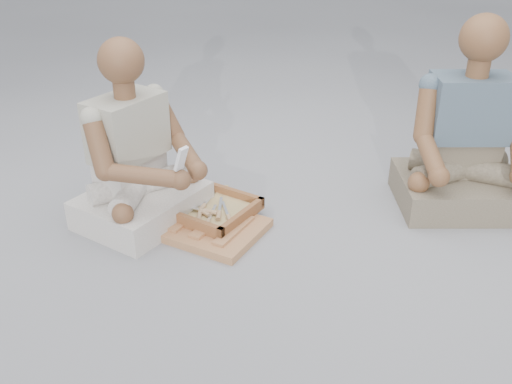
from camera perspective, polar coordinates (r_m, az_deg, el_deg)
The scene contains 27 objects.
ground at distance 2.56m, azimuth -1.23°, elevation -6.72°, with size 60.00×60.00×0.00m, color #95969A.
carved_panel at distance 2.78m, azimuth -5.54°, elevation -3.33°, with size 0.59×0.39×0.04m, color #9F603D.
tool_tray at distance 2.85m, azimuth -5.07°, elevation -1.54°, with size 0.49×0.40×0.06m.
chisel_0 at distance 2.82m, azimuth -7.03°, elevation -1.67°, with size 0.06×0.22×0.02m.
chisel_1 at distance 2.77m, azimuth -5.66°, elevation -2.23°, with size 0.12×0.20×0.02m.
chisel_2 at distance 2.79m, azimuth -5.45°, elevation -1.94°, with size 0.22×0.08×0.02m.
chisel_3 at distance 2.78m, azimuth -4.98°, elevation -1.89°, with size 0.22×0.05×0.02m.
chisel_4 at distance 2.73m, azimuth -2.75°, elevation -2.54°, with size 0.16×0.18×0.02m.
chisel_5 at distance 2.71m, azimuth -4.82°, elevation -2.96°, with size 0.09×0.21×0.02m.
chisel_6 at distance 2.91m, azimuth -5.29°, elevation -0.62°, with size 0.09×0.21×0.02m.
chisel_7 at distance 2.85m, azimuth -5.25°, elevation -1.41°, with size 0.06×0.22×0.02m.
chisel_8 at distance 2.77m, azimuth -3.72°, elevation -2.13°, with size 0.12×0.20×0.02m.
wood_chip_0 at distance 3.18m, azimuth -4.08°, elevation 0.63°, with size 0.02×0.01×0.00m, color #CDBA79.
wood_chip_1 at distance 3.22m, azimuth -6.07°, elevation 0.85°, with size 0.02×0.01×0.00m, color #CDBA79.
wood_chip_2 at distance 3.27m, azimuth -6.53°, elevation 1.28°, with size 0.02×0.01×0.00m, color #CDBA79.
wood_chip_3 at distance 3.18m, azimuth -2.97°, elevation 0.61°, with size 0.02×0.01×0.00m, color #CDBA79.
wood_chip_4 at distance 2.96m, azimuth 0.12°, elevation -1.51°, with size 0.02×0.01×0.00m, color #CDBA79.
wood_chip_5 at distance 3.12m, azimuth -4.83°, elevation -0.01°, with size 0.02×0.01×0.00m, color #CDBA79.
wood_chip_6 at distance 3.08m, azimuth -4.69°, elevation -0.32°, with size 0.02×0.01×0.00m, color #CDBA79.
wood_chip_7 at distance 3.10m, azimuth -2.82°, elevation -0.08°, with size 0.02×0.01×0.00m, color #CDBA79.
wood_chip_8 at distance 2.99m, azimuth -11.59°, elevation -1.83°, with size 0.02×0.01×0.00m, color #CDBA79.
wood_chip_9 at distance 2.97m, azimuth -10.89°, elevation -1.98°, with size 0.02×0.01×0.00m, color #CDBA79.
wood_chip_10 at distance 2.81m, azimuth -12.07°, elevation -3.91°, with size 0.02×0.01×0.00m, color #CDBA79.
wood_chip_11 at distance 2.94m, azimuth -5.10°, elevation -1.83°, with size 0.02×0.01×0.00m, color #CDBA79.
craftsman at distance 2.78m, azimuth -11.77°, elevation 2.88°, with size 0.62×0.61×0.90m.
companion at distance 3.05m, azimuth 20.27°, elevation 4.28°, with size 0.78×0.73×0.97m.
mobile_phone at distance 2.48m, azimuth -7.50°, elevation 3.33°, with size 0.06×0.05×0.12m.
Camera 1 is at (1.05, -1.83, 1.45)m, focal length 40.00 mm.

